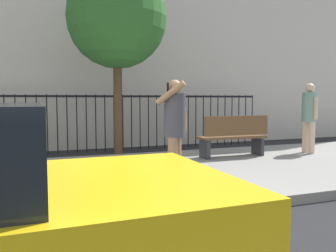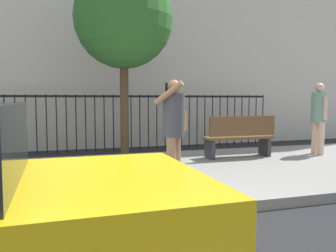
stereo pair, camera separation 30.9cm
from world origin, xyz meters
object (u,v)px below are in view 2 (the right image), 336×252
street_bench (240,136)px  street_tree_near (124,20)px  pedestrian_on_phone (174,124)px  pedestrian_walking (319,114)px

street_bench → street_tree_near: size_ratio=0.35×
pedestrian_on_phone → street_bench: bearing=39.7°
pedestrian_on_phone → street_tree_near: 3.96m
street_bench → street_tree_near: bearing=148.7°
pedestrian_on_phone → pedestrian_walking: bearing=21.7°
pedestrian_walking → pedestrian_on_phone: bearing=-158.3°
pedestrian_on_phone → pedestrian_walking: 4.51m
pedestrian_on_phone → street_bench: size_ratio=1.02×
pedestrian_on_phone → street_bench: (2.16, 1.80, -0.44)m
pedestrian_on_phone → street_tree_near: bearing=93.5°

